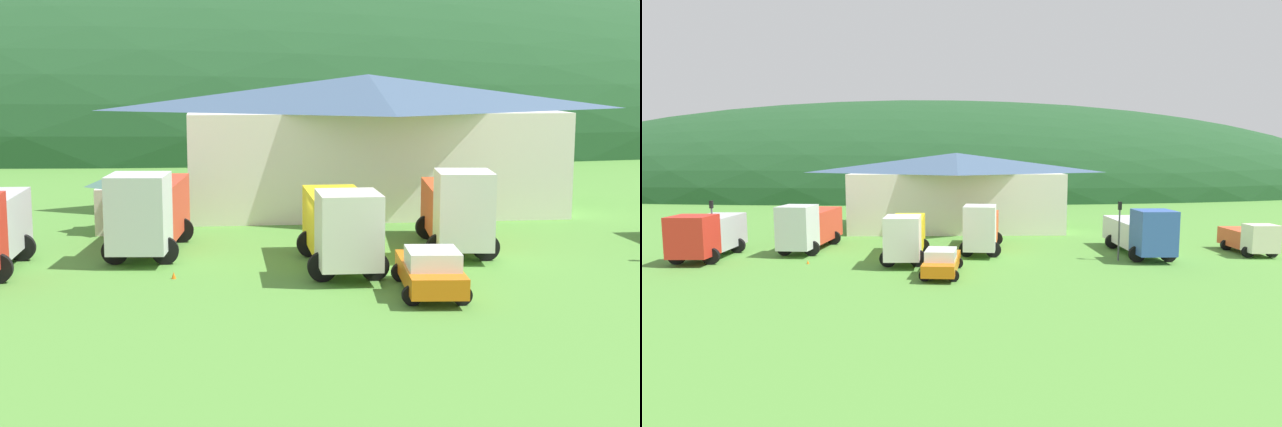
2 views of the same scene
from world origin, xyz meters
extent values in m
plane|color=#518C38|center=(0.00, 0.00, 0.00)|extent=(200.00, 200.00, 0.00)
ellipsoid|color=#1E4723|center=(0.00, 67.47, 0.00)|extent=(173.35, 60.00, 35.88)
cube|color=white|center=(3.97, 15.03, 2.76)|extent=(19.76, 10.94, 5.53)
pyramid|color=#3D5675|center=(3.97, 15.03, 6.50)|extent=(21.34, 11.82, 1.94)
cube|color=beige|center=(-9.02, 8.64, 1.09)|extent=(2.38, 2.50, 2.18)
pyramid|color=#4C7A6B|center=(-9.02, 8.64, 2.57)|extent=(2.57, 2.70, 0.76)
cylinder|color=black|center=(-12.48, 2.07, 0.55)|extent=(1.10, 0.30, 1.10)
cube|color=silver|center=(-7.63, 0.83, 2.09)|extent=(2.56, 2.77, 3.08)
cube|color=black|center=(-7.65, 0.70, 2.77)|extent=(1.44, 2.15, 0.99)
cube|color=red|center=(-7.21, 4.76, 1.74)|extent=(2.86, 5.58, 2.38)
cylinder|color=black|center=(-6.64, 0.72, 0.55)|extent=(1.10, 0.30, 1.10)
cylinder|color=black|center=(-8.63, 0.94, 0.55)|extent=(1.10, 0.30, 1.10)
cylinder|color=black|center=(-6.13, 5.45, 0.55)|extent=(1.10, 0.30, 1.10)
cylinder|color=black|center=(-8.12, 5.67, 0.55)|extent=(1.10, 0.30, 1.10)
cube|color=silver|center=(0.23, -3.05, 1.93)|extent=(2.26, 2.68, 2.75)
cube|color=black|center=(0.23, -3.19, 2.53)|extent=(1.22, 2.14, 0.88)
cube|color=yellow|center=(0.25, 0.78, 1.68)|extent=(2.27, 5.02, 2.25)
cylinder|color=black|center=(1.20, -3.06, 0.55)|extent=(1.10, 0.30, 1.10)
cylinder|color=black|center=(-0.74, -3.05, 0.55)|extent=(1.10, 0.30, 1.10)
cylinder|color=black|center=(1.23, 1.53, 0.55)|extent=(1.10, 0.30, 1.10)
cylinder|color=black|center=(-0.71, 1.54, 0.55)|extent=(1.10, 0.30, 1.10)
cube|color=white|center=(5.42, 0.04, 2.12)|extent=(2.52, 2.81, 3.13)
cube|color=black|center=(5.40, -0.09, 2.80)|extent=(1.44, 2.18, 1.00)
cube|color=#E04C23|center=(5.94, 4.01, 1.60)|extent=(2.90, 5.71, 2.11)
cylinder|color=black|center=(6.36, -0.08, 0.55)|extent=(1.10, 0.30, 1.10)
cylinder|color=black|center=(4.47, 0.16, 0.55)|extent=(1.10, 0.30, 1.10)
cylinder|color=black|center=(6.99, 4.70, 0.55)|extent=(1.10, 0.30, 1.10)
cylinder|color=black|center=(5.10, 4.95, 0.55)|extent=(1.10, 0.30, 1.10)
cube|color=orange|center=(2.79, -5.20, 0.69)|extent=(2.37, 5.32, 0.70)
cube|color=silver|center=(2.74, -5.82, 1.35)|extent=(1.93, 2.22, 0.62)
cylinder|color=black|center=(3.46, -7.03, 0.34)|extent=(0.68, 0.24, 0.68)
cylinder|color=black|center=(1.81, -6.88, 0.34)|extent=(0.68, 0.24, 0.68)
cylinder|color=black|center=(3.78, -3.53, 0.34)|extent=(0.68, 0.24, 0.68)
cylinder|color=black|center=(2.13, -3.38, 0.34)|extent=(0.68, 0.24, 0.68)
cone|color=orange|center=(-6.20, -1.96, 0.00)|extent=(0.36, 0.36, 0.52)
camera|label=1|loc=(-4.70, -36.22, 7.77)|focal=52.06mm
camera|label=2|loc=(3.18, -35.37, 7.16)|focal=28.41mm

